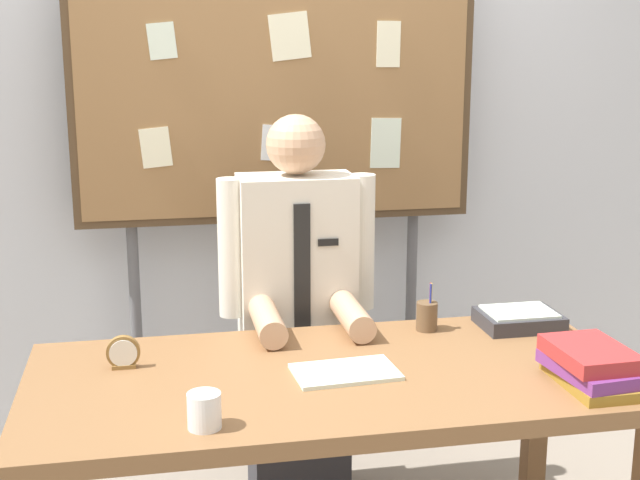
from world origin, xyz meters
TOP-DOWN VIEW (x-y plane):
  - back_wall at (0.00, 1.25)m, footprint 6.40×0.08m
  - desk at (0.00, 0.00)m, footprint 1.75×0.83m
  - person at (0.00, 0.60)m, footprint 0.55×0.56m
  - bulletin_board at (0.00, 1.04)m, footprint 1.56×0.09m
  - book_stack at (0.68, -0.23)m, footprint 0.22×0.30m
  - open_notebook at (0.03, -0.02)m, footprint 0.31×0.20m
  - desk_clock at (-0.59, 0.15)m, footprint 0.10×0.04m
  - coffee_mug at (-0.38, -0.30)m, footprint 0.08×0.08m
  - pen_holder at (0.38, 0.30)m, footprint 0.07×0.07m
  - paper_tray at (0.69, 0.27)m, footprint 0.26×0.20m

SIDE VIEW (x-z plane):
  - desk at x=0.00m, z-range 0.28..1.02m
  - person at x=0.00m, z-range -0.05..1.37m
  - open_notebook at x=0.03m, z-range 0.73..0.75m
  - paper_tray at x=0.69m, z-range 0.73..0.79m
  - desk_clock at x=-0.59m, z-range 0.73..0.83m
  - coffee_mug at x=-0.38m, z-range 0.73..0.83m
  - pen_holder at x=0.38m, z-range 0.70..0.86m
  - book_stack at x=0.68m, z-range 0.73..0.85m
  - back_wall at x=0.00m, z-range 0.00..2.70m
  - bulletin_board at x=0.00m, z-range 0.46..2.43m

